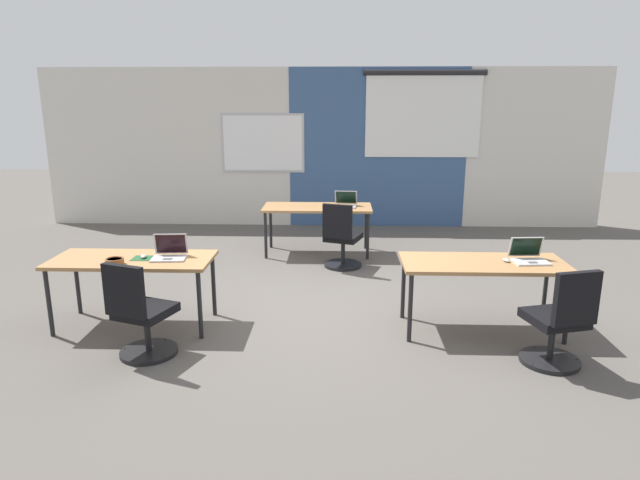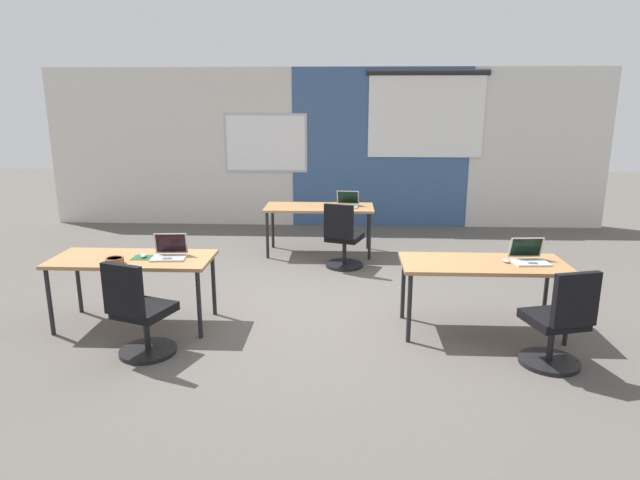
# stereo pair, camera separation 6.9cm
# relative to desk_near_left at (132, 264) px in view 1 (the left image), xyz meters

# --- Properties ---
(ground_plane) EXTENTS (24.00, 24.00, 0.00)m
(ground_plane) POSITION_rel_desk_near_left_xyz_m (1.75, 0.60, -0.66)
(ground_plane) COLOR #56514C
(back_wall_assembly) EXTENTS (10.00, 0.27, 2.80)m
(back_wall_assembly) POSITION_rel_desk_near_left_xyz_m (1.78, 4.80, 0.75)
(back_wall_assembly) COLOR silver
(back_wall_assembly) RESTS_ON ground
(desk_near_left) EXTENTS (1.60, 0.70, 0.72)m
(desk_near_left) POSITION_rel_desk_near_left_xyz_m (0.00, 0.00, 0.00)
(desk_near_left) COLOR #A37547
(desk_near_left) RESTS_ON ground
(desk_near_right) EXTENTS (1.60, 0.70, 0.72)m
(desk_near_right) POSITION_rel_desk_near_left_xyz_m (3.50, 0.00, 0.00)
(desk_near_right) COLOR #A37547
(desk_near_right) RESTS_ON ground
(desk_far_center) EXTENTS (1.60, 0.70, 0.72)m
(desk_far_center) POSITION_rel_desk_near_left_xyz_m (1.75, 2.80, 0.00)
(desk_far_center) COLOR #A37547
(desk_far_center) RESTS_ON ground
(laptop_far_right) EXTENTS (0.36, 0.35, 0.22)m
(laptop_far_right) POSITION_rel_desk_near_left_xyz_m (2.16, 2.81, 0.11)
(laptop_far_right) COLOR #9E9EA3
(laptop_far_right) RESTS_ON desk_far_center
(chair_far_right) EXTENTS (0.56, 0.61, 0.92)m
(chair_far_right) POSITION_rel_desk_near_left_xyz_m (2.11, 2.07, -0.28)
(chair_far_right) COLOR black
(chair_far_right) RESTS_ON ground
(laptop_near_right_end) EXTENTS (0.35, 0.32, 0.23)m
(laptop_near_right_end) POSITION_rel_desk_near_left_xyz_m (3.94, 0.03, 0.11)
(laptop_near_right_end) COLOR silver
(laptop_near_right_end) RESTS_ON desk_near_right
(mouse_near_right_end) EXTENTS (0.08, 0.11, 0.03)m
(mouse_near_right_end) POSITION_rel_desk_near_left_xyz_m (3.72, 0.01, 0.08)
(mouse_near_right_end) COLOR #B2B2B7
(mouse_near_right_end) RESTS_ON desk_near_right
(chair_near_right_end) EXTENTS (0.54, 0.59, 0.92)m
(chair_near_right_end) POSITION_rel_desk_near_left_xyz_m (3.98, -0.76, -0.28)
(chair_near_right_end) COLOR black
(chair_near_right_end) RESTS_ON ground
(laptop_near_left_inner) EXTENTS (0.35, 0.30, 0.23)m
(laptop_near_left_inner) POSITION_rel_desk_near_left_xyz_m (0.38, 0.02, 0.11)
(laptop_near_left_inner) COLOR #B7B7BC
(laptop_near_left_inner) RESTS_ON desk_near_left
(mousepad_near_left_inner) EXTENTS (0.22, 0.19, 0.00)m
(mousepad_near_left_inner) POSITION_rel_desk_near_left_xyz_m (0.12, -0.00, 0.06)
(mousepad_near_left_inner) COLOR #23512D
(mousepad_near_left_inner) RESTS_ON desk_near_left
(mouse_near_left_inner) EXTENTS (0.07, 0.11, 0.03)m
(mouse_near_left_inner) POSITION_rel_desk_near_left_xyz_m (0.12, -0.00, 0.08)
(mouse_near_left_inner) COLOR #B2B2B7
(mouse_near_left_inner) RESTS_ON mousepad_near_left_inner
(chair_near_left_inner) EXTENTS (0.56, 0.61, 0.92)m
(chair_near_left_inner) POSITION_rel_desk_near_left_xyz_m (0.32, -0.72, -0.28)
(chair_near_left_inner) COLOR black
(chair_near_left_inner) RESTS_ON ground
(snack_bowl) EXTENTS (0.18, 0.18, 0.06)m
(snack_bowl) POSITION_rel_desk_near_left_xyz_m (-0.08, -0.22, 0.10)
(snack_bowl) COLOR brown
(snack_bowl) RESTS_ON desk_near_left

